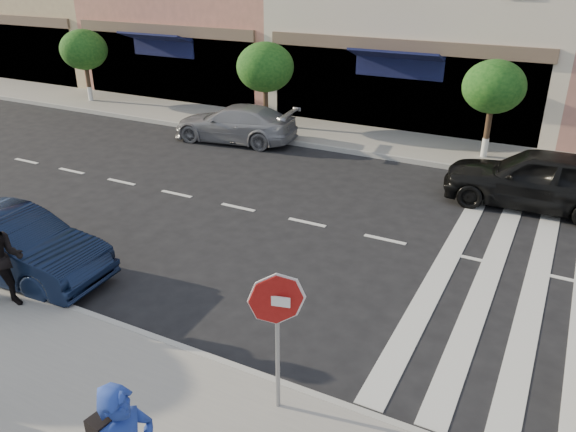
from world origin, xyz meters
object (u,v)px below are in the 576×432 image
object	(u,v)px
stop_sign	(277,312)
car_near_mid	(13,246)
car_far_mid	(537,179)
car_far_left	(235,123)

from	to	relation	value
stop_sign	car_near_mid	xyz separation A→B (m)	(-6.54, 0.96, -1.07)
stop_sign	car_near_mid	bearing A→B (deg)	158.02
car_near_mid	car_far_mid	size ratio (longest dim) A/B	0.90
car_far_mid	car_near_mid	bearing A→B (deg)	-47.68
car_far_left	car_near_mid	bearing A→B (deg)	-0.80
stop_sign	car_near_mid	distance (m)	6.70
car_far_left	car_far_mid	distance (m)	10.11
car_near_mid	car_far_left	distance (m)	10.02
car_near_mid	car_far_left	world-z (taller)	car_near_mid
stop_sign	car_far_left	world-z (taller)	stop_sign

